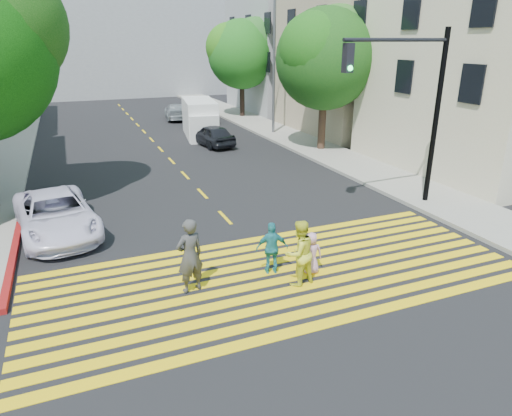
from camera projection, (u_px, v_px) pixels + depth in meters
ground at (301, 298)px, 11.50m from camera, size 120.00×120.00×0.00m
sidewalk_left at (7, 146)px, 27.55m from camera, size 3.00×40.00×0.15m
sidewalk_right at (311, 146)px, 27.51m from camera, size 3.00×60.00×0.15m
curb_red at (15, 246)px, 14.23m from camera, size 0.20×8.00×0.16m
crosswalk at (280, 275)px, 12.60m from camera, size 13.40×5.30×0.01m
lane_line at (148, 135)px, 31.03m from camera, size 0.12×34.40×0.01m
building_right_cream at (503, 64)px, 22.04m from camera, size 10.00×10.00×10.00m
building_right_tan at (369, 57)px, 31.59m from camera, size 10.00×10.00×10.00m
building_right_grey at (296, 53)px, 41.14m from camera, size 10.00×10.00×10.00m
backdrop_block at (104, 41)px, 51.08m from camera, size 30.00×8.00×12.00m
tree_right_near at (326, 54)px, 24.96m from camera, size 6.70×6.50×7.99m
tree_right_far at (243, 51)px, 36.43m from camera, size 7.31×7.09×7.86m
pedestrian_man at (190, 256)px, 11.51m from camera, size 0.82×0.65×1.99m
pedestrian_woman at (299, 253)px, 11.88m from camera, size 0.99×0.84×1.80m
pedestrian_child at (311, 253)px, 12.56m from camera, size 0.68×0.56×1.20m
pedestrian_extra at (272, 248)px, 12.50m from camera, size 0.95×0.58×1.50m
white_sedan at (56, 214)px, 15.08m from camera, size 2.99×5.25×1.38m
dark_car_near at (212, 135)px, 27.78m from camera, size 2.14×4.04×1.31m
silver_car at (176, 111)px, 37.11m from camera, size 2.40×4.57×1.26m
dark_car_parked at (201, 112)px, 36.31m from camera, size 1.62×4.31×1.40m
white_van at (200, 120)px, 30.26m from camera, size 2.62×5.29×2.39m
traffic_signal at (414, 96)px, 16.22m from camera, size 4.47×0.52×6.56m
street_lamp at (272, 46)px, 29.31m from camera, size 2.26×0.70×10.06m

